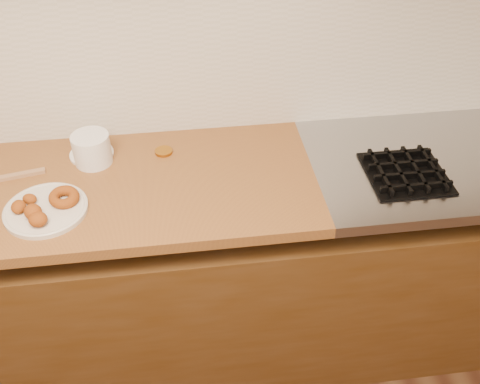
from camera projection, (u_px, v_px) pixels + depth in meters
name	position (u px, v px, depth m)	size (l,w,h in m)	color
wall_back	(150.00, 10.00, 1.81)	(4.00, 0.02, 2.70)	tan
base_cabinet	(176.00, 283.00, 2.18)	(3.60, 0.60, 0.77)	#4C321A
backsplash	(154.00, 55.00, 1.89)	(3.60, 0.02, 0.60)	beige
donut_plate	(46.00, 210.00, 1.72)	(0.25, 0.25, 0.01)	beige
ring_donut	(64.00, 197.00, 1.73)	(0.09, 0.09, 0.03)	brown
fried_dough_chunks	(31.00, 211.00, 1.68)	(0.13, 0.16, 0.05)	brown
plastic_tub	(92.00, 149.00, 1.90)	(0.13, 0.13, 0.11)	white
tub_lid	(92.00, 154.00, 1.96)	(0.15, 0.15, 0.01)	white
brass_jar_lid	(164.00, 151.00, 1.97)	(0.06, 0.06, 0.01)	#9E661C
wooden_utensil	(19.00, 175.00, 1.86)	(0.17, 0.02, 0.01)	#9A714C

